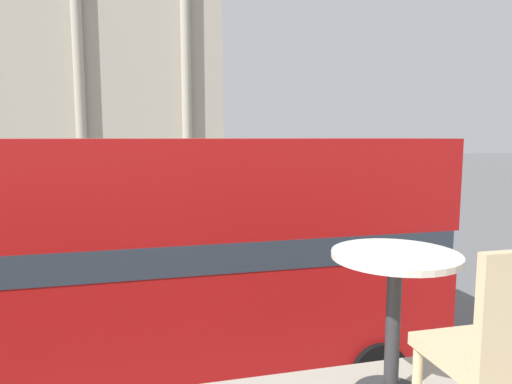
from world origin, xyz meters
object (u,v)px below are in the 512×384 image
object	(u,v)px
traffic_light_mid	(315,181)
plaza_building_left	(37,50)
pedestrian_yellow	(260,183)
traffic_light_near	(388,200)
double_decker_bus	(138,255)
cafe_dining_table	(394,292)
cafe_chair_0	(501,350)
car_maroon	(109,224)
pedestrian_blue	(284,187)
car_silver	(202,196)

from	to	relation	value
traffic_light_mid	plaza_building_left	bearing A→B (deg)	120.63
traffic_light_mid	pedestrian_yellow	world-z (taller)	traffic_light_mid
traffic_light_near	double_decker_bus	bearing A→B (deg)	-145.73
cafe_dining_table	cafe_chair_0	xyz separation A→B (m)	(0.08, -0.59, -0.02)
car_maroon	pedestrian_yellow	xyz separation A→B (m)	(9.50, 11.52, 0.36)
pedestrian_blue	pedestrian_yellow	size ratio (longest dim) A/B	0.94
double_decker_bus	car_silver	world-z (taller)	double_decker_bus
traffic_light_near	car_silver	size ratio (longest dim) A/B	0.85
double_decker_bus	cafe_chair_0	xyz separation A→B (m)	(1.34, -6.29, 1.19)
cafe_dining_table	pedestrian_yellow	distance (m)	30.18
cafe_dining_table	car_maroon	bearing A→B (deg)	98.42
pedestrian_blue	cafe_dining_table	bearing A→B (deg)	63.64
plaza_building_left	traffic_light_mid	bearing A→B (deg)	-59.37
traffic_light_mid	pedestrian_blue	distance (m)	9.04
double_decker_bus	cafe_dining_table	xyz separation A→B (m)	(1.27, -5.71, 1.21)
traffic_light_mid	cafe_dining_table	bearing A→B (deg)	-110.17
cafe_chair_0	traffic_light_near	world-z (taller)	cafe_chair_0
cafe_chair_0	traffic_light_mid	xyz separation A→B (m)	(6.49, 18.48, -1.27)
double_decker_bus	cafe_dining_table	world-z (taller)	double_decker_bus
pedestrian_yellow	car_silver	bearing A→B (deg)	145.47
traffic_light_near	pedestrian_blue	distance (m)	16.04
cafe_dining_table	cafe_chair_0	bearing A→B (deg)	-82.72
traffic_light_mid	car_maroon	world-z (taller)	traffic_light_mid
double_decker_bus	plaza_building_left	bearing A→B (deg)	108.48
car_maroon	car_silver	distance (m)	9.30
double_decker_bus	cafe_chair_0	size ratio (longest dim) A/B	11.35
pedestrian_yellow	pedestrian_blue	bearing A→B (deg)	-141.17
plaza_building_left	car_maroon	distance (m)	32.72
car_maroon	pedestrian_blue	size ratio (longest dim) A/B	2.46
plaza_building_left	pedestrian_blue	bearing A→B (deg)	-47.62
cafe_dining_table	pedestrian_yellow	xyz separation A→B (m)	(6.87, 29.28, -2.51)
plaza_building_left	traffic_light_mid	distance (m)	35.53
double_decker_bus	car_silver	size ratio (longest dim) A/B	2.46
double_decker_bus	cafe_chair_0	distance (m)	6.54
plaza_building_left	traffic_light_mid	world-z (taller)	plaza_building_left
traffic_light_near	pedestrian_yellow	world-z (taller)	traffic_light_near
plaza_building_left	traffic_light_near	size ratio (longest dim) A/B	9.64
traffic_light_near	traffic_light_mid	xyz separation A→B (m)	(0.31, 7.05, -0.06)
cafe_dining_table	car_silver	world-z (taller)	cafe_dining_table
traffic_light_mid	double_decker_bus	bearing A→B (deg)	-122.76
cafe_dining_table	car_maroon	world-z (taller)	cafe_dining_table
traffic_light_mid	car_silver	world-z (taller)	traffic_light_mid
cafe_chair_0	car_silver	xyz separation A→B (m)	(2.19, 26.26, -2.85)
traffic_light_near	pedestrian_blue	xyz separation A→B (m)	(1.61, 15.90, -1.36)
cafe_dining_table	pedestrian_blue	distance (m)	27.99
traffic_light_near	cafe_chair_0	bearing A→B (deg)	-118.44
double_decker_bus	car_silver	distance (m)	20.34
car_silver	pedestrian_yellow	bearing A→B (deg)	131.01
double_decker_bus	cafe_chair_0	world-z (taller)	double_decker_bus
double_decker_bus	traffic_light_mid	xyz separation A→B (m)	(7.84, 12.18, -0.08)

